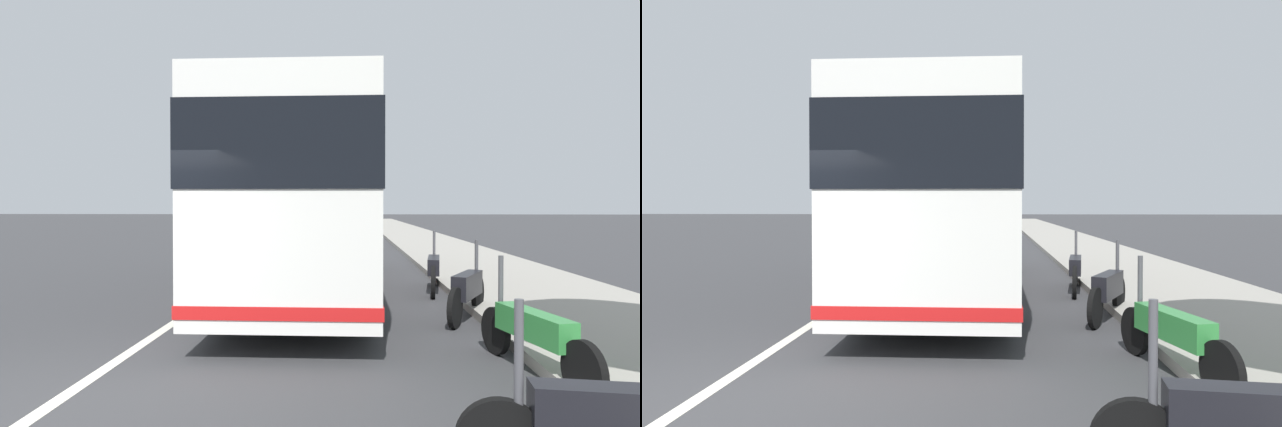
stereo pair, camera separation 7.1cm
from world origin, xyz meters
TOP-DOWN VIEW (x-y plane):
  - ground_plane at (0.00, 0.00)m, footprint 220.00×220.00m
  - sidewalk_curb at (10.00, -6.63)m, footprint 110.00×3.60m
  - lane_divider_line at (10.00, 0.00)m, footprint 110.00×0.16m
  - coach_bus at (6.58, -1.93)m, footprint 10.80×2.54m
  - motorcycle_nearest_curb at (-1.42, -4.47)m, footprint 0.36×2.05m
  - motorcycle_angled at (1.04, -4.78)m, footprint 2.17×0.60m
  - motorcycle_far_end at (3.82, -4.69)m, footprint 1.90×1.01m
  - motorcycle_by_tree at (6.57, -4.59)m, footprint 2.33×0.48m
  - car_side_street at (26.77, 2.29)m, footprint 4.27×2.04m
  - car_behind_bus at (43.86, 2.63)m, footprint 4.65×1.90m
  - car_oncoming at (37.86, -1.99)m, footprint 4.07×2.07m

SIDE VIEW (x-z plane):
  - ground_plane at x=0.00m, z-range 0.00..0.00m
  - lane_divider_line at x=10.00m, z-range 0.00..0.01m
  - sidewalk_curb at x=10.00m, z-range 0.00..0.14m
  - motorcycle_nearest_curb at x=-1.42m, z-range -0.17..1.08m
  - motorcycle_angled at x=1.04m, z-range -0.17..1.08m
  - motorcycle_far_end at x=3.82m, z-range -0.16..1.10m
  - motorcycle_by_tree at x=6.57m, z-range -0.16..1.12m
  - car_side_street at x=26.77m, z-range -0.02..1.44m
  - car_oncoming at x=37.86m, z-range -0.05..1.47m
  - car_behind_bus at x=43.86m, z-range -0.03..1.54m
  - coach_bus at x=6.58m, z-range 0.26..3.82m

